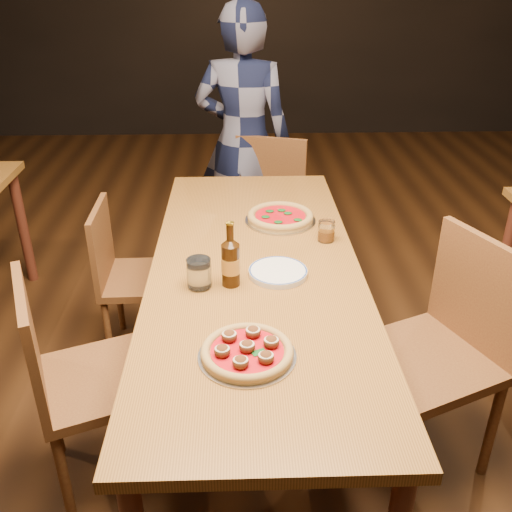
{
  "coord_description": "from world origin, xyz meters",
  "views": [
    {
      "loc": [
        -0.06,
        -1.91,
        1.8
      ],
      "look_at": [
        0.0,
        -0.05,
        0.82
      ],
      "focal_mm": 40.0,
      "sensor_mm": 36.0,
      "label": 1
    }
  ],
  "objects_px": {
    "plate_stack": "(278,272)",
    "water_glass": "(199,273)",
    "pizza_margherita": "(280,217)",
    "pizza_meatball": "(247,351)",
    "table_main": "(256,282)",
    "amber_glass": "(326,231)",
    "diner": "(243,142)",
    "beer_bottle": "(231,263)",
    "chair_main_nw": "(100,378)",
    "chair_main_sw": "(143,278)",
    "chair_main_e": "(426,358)",
    "chair_end": "(263,216)"
  },
  "relations": [
    {
      "from": "plate_stack",
      "to": "water_glass",
      "type": "distance_m",
      "value": 0.3
    },
    {
      "from": "pizza_margherita",
      "to": "water_glass",
      "type": "xyz_separation_m",
      "value": [
        -0.33,
        -0.56,
        0.03
      ]
    },
    {
      "from": "pizza_meatball",
      "to": "plate_stack",
      "type": "xyz_separation_m",
      "value": [
        0.12,
        0.49,
        -0.01
      ]
    },
    {
      "from": "table_main",
      "to": "pizza_meatball",
      "type": "relative_size",
      "value": 6.83
    },
    {
      "from": "pizza_margherita",
      "to": "amber_glass",
      "type": "relative_size",
      "value": 3.65
    },
    {
      "from": "pizza_meatball",
      "to": "plate_stack",
      "type": "distance_m",
      "value": 0.5
    },
    {
      "from": "pizza_meatball",
      "to": "diner",
      "type": "distance_m",
      "value": 2.01
    },
    {
      "from": "beer_bottle",
      "to": "water_glass",
      "type": "bearing_deg",
      "value": -174.06
    },
    {
      "from": "amber_glass",
      "to": "beer_bottle",
      "type": "bearing_deg",
      "value": -138.58
    },
    {
      "from": "chair_main_nw",
      "to": "chair_main_sw",
      "type": "bearing_deg",
      "value": -24.4
    },
    {
      "from": "chair_main_e",
      "to": "diner",
      "type": "distance_m",
      "value": 1.85
    },
    {
      "from": "table_main",
      "to": "chair_end",
      "type": "bearing_deg",
      "value": 86.07
    },
    {
      "from": "chair_main_nw",
      "to": "beer_bottle",
      "type": "distance_m",
      "value": 0.63
    },
    {
      "from": "chair_main_e",
      "to": "amber_glass",
      "type": "distance_m",
      "value": 0.64
    },
    {
      "from": "chair_main_nw",
      "to": "beer_bottle",
      "type": "bearing_deg",
      "value": -94.27
    },
    {
      "from": "pizza_meatball",
      "to": "water_glass",
      "type": "relative_size",
      "value": 2.68
    },
    {
      "from": "chair_main_nw",
      "to": "water_glass",
      "type": "height_order",
      "value": "chair_main_nw"
    },
    {
      "from": "chair_main_sw",
      "to": "chair_end",
      "type": "bearing_deg",
      "value": -45.81
    },
    {
      "from": "pizza_meatball",
      "to": "pizza_margherita",
      "type": "xyz_separation_m",
      "value": [
        0.17,
        0.97,
        0.0
      ]
    },
    {
      "from": "plate_stack",
      "to": "chair_main_sw",
      "type": "bearing_deg",
      "value": 136.34
    },
    {
      "from": "amber_glass",
      "to": "table_main",
      "type": "bearing_deg",
      "value": -144.6
    },
    {
      "from": "chair_end",
      "to": "plate_stack",
      "type": "xyz_separation_m",
      "value": [
        0.0,
        -1.21,
        0.31
      ]
    },
    {
      "from": "water_glass",
      "to": "diner",
      "type": "bearing_deg",
      "value": 83.69
    },
    {
      "from": "chair_main_sw",
      "to": "diner",
      "type": "relative_size",
      "value": 0.51
    },
    {
      "from": "chair_main_nw",
      "to": "pizza_margherita",
      "type": "distance_m",
      "value": 1.03
    },
    {
      "from": "plate_stack",
      "to": "beer_bottle",
      "type": "distance_m",
      "value": 0.2
    },
    {
      "from": "chair_end",
      "to": "pizza_margherita",
      "type": "height_order",
      "value": "chair_end"
    },
    {
      "from": "chair_main_sw",
      "to": "chair_end",
      "type": "relative_size",
      "value": 0.9
    },
    {
      "from": "chair_main_e",
      "to": "water_glass",
      "type": "height_order",
      "value": "chair_main_e"
    },
    {
      "from": "table_main",
      "to": "beer_bottle",
      "type": "relative_size",
      "value": 8.39
    },
    {
      "from": "pizza_meatball",
      "to": "table_main",
      "type": "bearing_deg",
      "value": 85.6
    },
    {
      "from": "chair_main_sw",
      "to": "chair_end",
      "type": "height_order",
      "value": "chair_end"
    },
    {
      "from": "table_main",
      "to": "chair_main_sw",
      "type": "distance_m",
      "value": 0.79
    },
    {
      "from": "plate_stack",
      "to": "diner",
      "type": "height_order",
      "value": "diner"
    },
    {
      "from": "chair_main_sw",
      "to": "beer_bottle",
      "type": "relative_size",
      "value": 3.44
    },
    {
      "from": "plate_stack",
      "to": "pizza_margherita",
      "type": "bearing_deg",
      "value": 84.99
    },
    {
      "from": "table_main",
      "to": "pizza_meatball",
      "type": "distance_m",
      "value": 0.56
    },
    {
      "from": "chair_main_e",
      "to": "amber_glass",
      "type": "height_order",
      "value": "chair_main_e"
    },
    {
      "from": "chair_main_e",
      "to": "amber_glass",
      "type": "xyz_separation_m",
      "value": [
        -0.32,
        0.46,
        0.31
      ]
    },
    {
      "from": "diner",
      "to": "chair_main_nw",
      "type": "bearing_deg",
      "value": 84.97
    },
    {
      "from": "pizza_margherita",
      "to": "plate_stack",
      "type": "bearing_deg",
      "value": -95.01
    },
    {
      "from": "beer_bottle",
      "to": "plate_stack",
      "type": "bearing_deg",
      "value": 20.01
    },
    {
      "from": "plate_stack",
      "to": "amber_glass",
      "type": "relative_size",
      "value": 2.53
    },
    {
      "from": "chair_main_e",
      "to": "chair_end",
      "type": "bearing_deg",
      "value": 177.97
    },
    {
      "from": "chair_main_e",
      "to": "plate_stack",
      "type": "relative_size",
      "value": 4.45
    },
    {
      "from": "chair_main_sw",
      "to": "table_main",
      "type": "bearing_deg",
      "value": -135.32
    },
    {
      "from": "beer_bottle",
      "to": "amber_glass",
      "type": "distance_m",
      "value": 0.53
    },
    {
      "from": "water_glass",
      "to": "amber_glass",
      "type": "xyz_separation_m",
      "value": [
        0.51,
        0.36,
        -0.01
      ]
    },
    {
      "from": "pizza_meatball",
      "to": "beer_bottle",
      "type": "relative_size",
      "value": 1.23
    },
    {
      "from": "amber_glass",
      "to": "pizza_margherita",
      "type": "bearing_deg",
      "value": 131.4
    }
  ]
}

